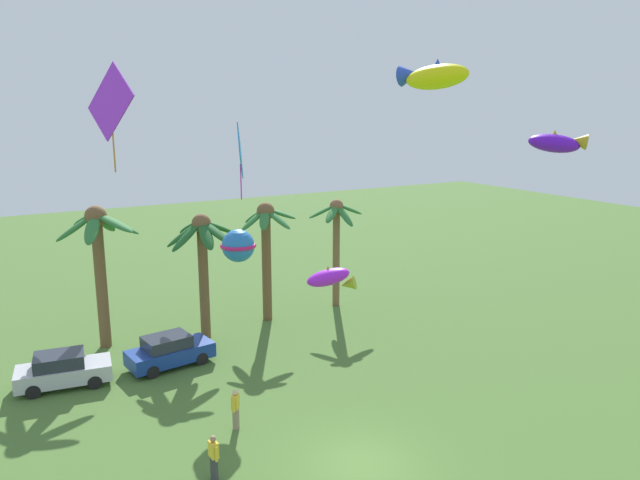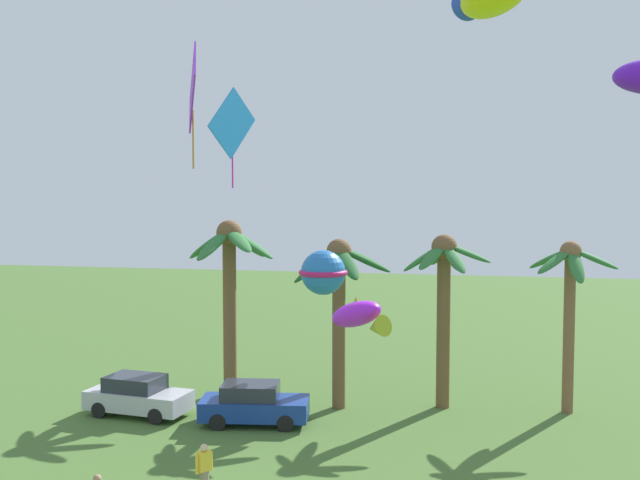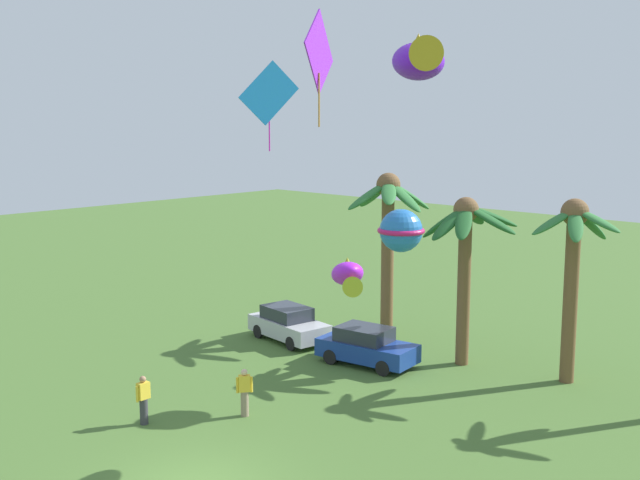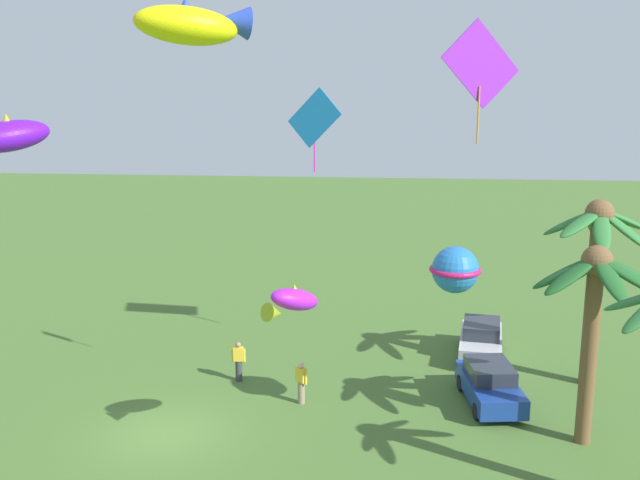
# 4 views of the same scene
# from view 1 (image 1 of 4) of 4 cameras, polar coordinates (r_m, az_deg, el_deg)

# --- Properties ---
(ground_plane) EXTENTS (120.00, 120.00, 0.00)m
(ground_plane) POSITION_cam_1_polar(r_m,az_deg,el_deg) (21.81, 3.92, -20.50)
(ground_plane) COLOR #476B2D
(palm_tree_0) EXTENTS (3.48, 3.33, 6.80)m
(palm_tree_0) POSITION_cam_1_polar(r_m,az_deg,el_deg) (33.48, -5.14, 0.30)
(palm_tree_0) COLOR brown
(palm_tree_0) RESTS_ON ground
(palm_tree_1) EXTENTS (3.37, 3.10, 6.60)m
(palm_tree_1) POSITION_cam_1_polar(r_m,az_deg,el_deg) (35.83, 1.56, 1.00)
(palm_tree_1) COLOR brown
(palm_tree_1) RESTS_ON ground
(palm_tree_2) EXTENTS (4.04, 4.14, 7.26)m
(palm_tree_2) POSITION_cam_1_polar(r_m,az_deg,el_deg) (31.33, -20.32, -0.42)
(palm_tree_2) COLOR brown
(palm_tree_2) RESTS_ON ground
(palm_tree_3) EXTENTS (3.91, 4.03, 6.64)m
(palm_tree_3) POSITION_cam_1_polar(r_m,az_deg,el_deg) (31.27, -11.15, -0.55)
(palm_tree_3) COLOR brown
(palm_tree_3) RESTS_ON ground
(parked_car_0) EXTENTS (4.10, 2.22, 1.51)m
(parked_car_0) POSITION_cam_1_polar(r_m,az_deg,el_deg) (28.83, -23.29, -11.30)
(parked_car_0) COLOR #BCBCC1
(parked_car_0) RESTS_ON ground
(parked_car_1) EXTENTS (4.10, 2.22, 1.51)m
(parked_car_1) POSITION_cam_1_polar(r_m,az_deg,el_deg) (29.34, -14.15, -10.21)
(parked_car_1) COLOR navy
(parked_car_1) RESTS_ON ground
(spectator_0) EXTENTS (0.26, 0.55, 1.59)m
(spectator_0) POSITION_cam_1_polar(r_m,az_deg,el_deg) (20.85, -10.08, -19.74)
(spectator_0) COLOR #38383D
(spectator_0) RESTS_ON ground
(spectator_1) EXTENTS (0.41, 0.45, 1.59)m
(spectator_1) POSITION_cam_1_polar(r_m,az_deg,el_deg) (23.55, -8.04, -15.65)
(spectator_1) COLOR gray
(spectator_1) RESTS_ON ground
(kite_fish_0) EXTENTS (2.07, 1.93, 1.16)m
(kite_fish_0) POSITION_cam_1_polar(r_m,az_deg,el_deg) (23.79, 1.04, -3.64)
(kite_fish_0) COLOR #AD1FEA
(kite_fish_1) EXTENTS (2.19, 2.96, 1.22)m
(kite_fish_1) POSITION_cam_1_polar(r_m,az_deg,el_deg) (23.27, 10.72, 15.08)
(kite_fish_1) COLOR yellow
(kite_diamond_2) EXTENTS (0.79, 1.84, 2.76)m
(kite_diamond_2) POSITION_cam_1_polar(r_m,az_deg,el_deg) (21.65, -7.62, 8.38)
(kite_diamond_2) COLOR #1A79C7
(kite_ball_3) EXTENTS (2.17, 2.18, 1.48)m
(kite_ball_3) POSITION_cam_1_polar(r_m,az_deg,el_deg) (27.13, -7.80, -0.54)
(kite_ball_3) COLOR blue
(kite_diamond_4) EXTENTS (1.32, 2.92, 4.41)m
(kite_diamond_4) POSITION_cam_1_polar(r_m,az_deg,el_deg) (26.12, -19.32, 12.17)
(kite_diamond_4) COLOR #9F2CEA
(kite_fish_5) EXTENTS (1.90, 1.96, 0.88)m
(kite_fish_5) POSITION_cam_1_polar(r_m,az_deg,el_deg) (22.99, 21.68, 8.61)
(kite_fish_5) COLOR #5E11CE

